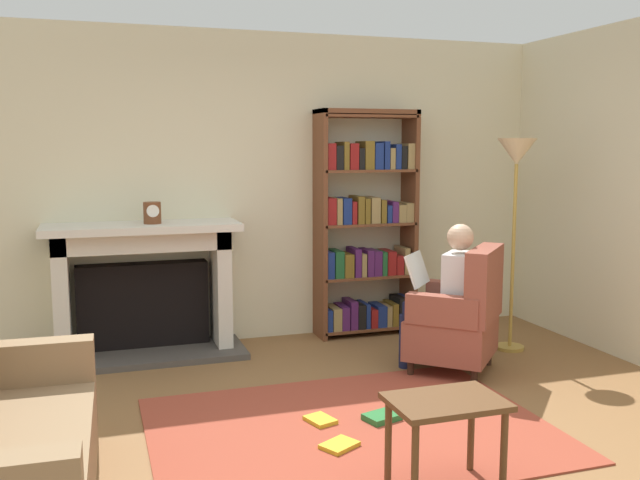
% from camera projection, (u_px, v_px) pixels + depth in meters
% --- Properties ---
extents(ground, '(14.00, 14.00, 0.00)m').
position_uv_depth(ground, '(369.00, 450.00, 3.98)').
color(ground, brown).
extents(back_wall, '(5.60, 0.10, 2.70)m').
position_uv_depth(back_wall, '(262.00, 188.00, 6.20)').
color(back_wall, beige).
rests_on(back_wall, ground).
extents(side_wall_right, '(0.10, 5.20, 2.70)m').
position_uv_depth(side_wall_right, '(610.00, 191.00, 5.79)').
color(side_wall_right, beige).
rests_on(side_wall_right, ground).
extents(area_rug, '(2.40, 1.80, 0.01)m').
position_uv_depth(area_rug, '(350.00, 429.00, 4.26)').
color(area_rug, '#9D402D').
rests_on(area_rug, ground).
extents(fireplace, '(1.59, 0.64, 1.10)m').
position_uv_depth(fireplace, '(143.00, 285.00, 5.74)').
color(fireplace, '#4C4742').
rests_on(fireplace, ground).
extents(mantel_clock, '(0.14, 0.14, 0.17)m').
position_uv_depth(mantel_clock, '(152.00, 213.00, 5.59)').
color(mantel_clock, brown).
rests_on(mantel_clock, fireplace).
extents(bookshelf, '(0.91, 0.32, 2.04)m').
position_uv_depth(bookshelf, '(366.00, 227.00, 6.33)').
color(bookshelf, brown).
rests_on(bookshelf, ground).
extents(armchair_reading, '(0.89, 0.89, 0.97)m').
position_uv_depth(armchair_reading, '(460.00, 317.00, 5.31)').
color(armchair_reading, '#331E14').
rests_on(armchair_reading, ground).
extents(seated_reader, '(0.59, 0.58, 1.14)m').
position_uv_depth(seated_reader, '(446.00, 291.00, 5.33)').
color(seated_reader, silver).
rests_on(seated_reader, ground).
extents(side_table, '(0.56, 0.39, 0.48)m').
position_uv_depth(side_table, '(446.00, 414.00, 3.44)').
color(side_table, brown).
rests_on(side_table, ground).
extents(scattered_books, '(0.64, 0.61, 0.04)m').
position_uv_depth(scattered_books, '(355.00, 425.00, 4.26)').
color(scattered_books, gold).
rests_on(scattered_books, area_rug).
extents(floor_lamp, '(0.32, 0.32, 1.78)m').
position_uv_depth(floor_lamp, '(516.00, 171.00, 5.75)').
color(floor_lamp, '#B7933F').
rests_on(floor_lamp, ground).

